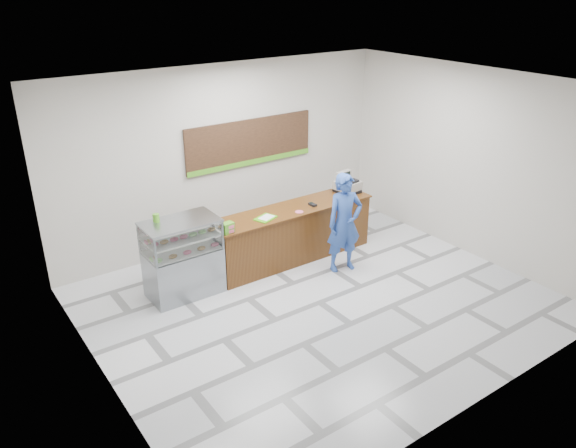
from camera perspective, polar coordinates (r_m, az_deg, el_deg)
floor at (r=9.33m, az=3.25°, el=-7.95°), size 7.00×7.00×0.00m
back_wall at (r=10.90m, az=-6.40°, el=6.86°), size 7.00×0.00×7.00m
ceiling at (r=8.06m, az=3.84°, el=13.70°), size 7.00×7.00×0.00m
sales_counter at (r=10.47m, az=0.43°, el=-0.97°), size 3.26×0.76×1.03m
display_case at (r=9.41m, az=-10.64°, el=-3.36°), size 1.22×0.72×1.33m
menu_board at (r=11.08m, az=-3.84°, el=8.22°), size 2.80×0.06×0.90m
cash_register at (r=11.05m, az=6.01°, el=3.98°), size 0.47×0.49×0.39m
card_terminal at (r=10.37m, az=2.51°, el=1.98°), size 0.09×0.17×0.04m
serving_tray at (r=9.82m, az=-2.29°, el=0.61°), size 0.44×0.38×0.02m
napkin_box at (r=9.55m, az=-7.03°, el=0.02°), size 0.15×0.15×0.11m
straw_cup at (r=9.60m, az=-7.23°, el=0.17°), size 0.08×0.08×0.11m
promo_box at (r=9.29m, az=-6.16°, el=-0.39°), size 0.22×0.17×0.18m
donut_decal at (r=10.09m, az=1.15°, el=1.24°), size 0.15×0.15×0.00m
green_cup_left at (r=9.15m, az=-13.19°, el=0.60°), size 0.09×0.09×0.14m
green_cup_right at (r=9.18m, az=-13.34°, el=0.61°), size 0.08×0.08×0.13m
customer at (r=9.99m, az=5.76°, el=0.12°), size 0.74×0.57×1.82m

